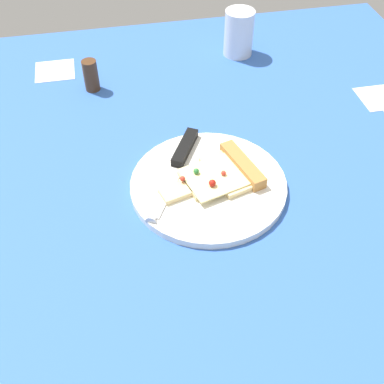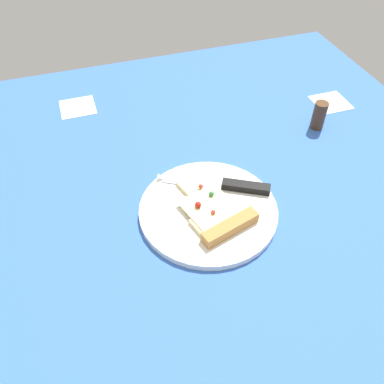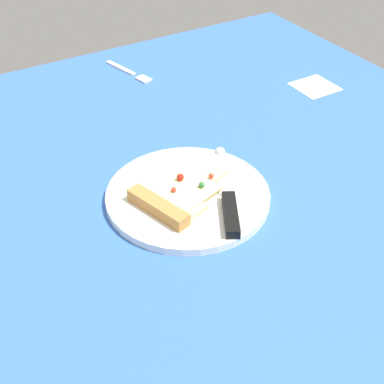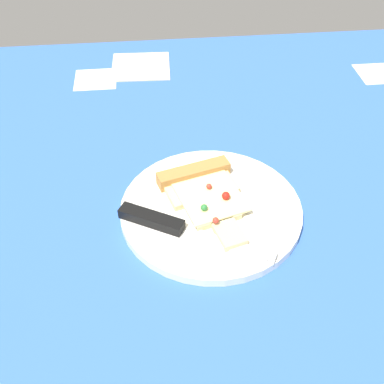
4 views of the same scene
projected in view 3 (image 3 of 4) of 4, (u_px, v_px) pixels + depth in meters
ground_plane at (200, 201)px, 96.63cm from camera, size 127.57×127.57×3.00cm
plate at (188, 196)px, 94.25cm from camera, size 27.84×27.84×1.40cm
pizza_slice at (177, 196)px, 91.84cm from camera, size 13.60×18.88×2.55cm
knife at (226, 198)px, 91.69cm from camera, size 21.98×13.53×2.45cm
fork at (130, 72)px, 132.35cm from camera, size 15.28×5.48×0.80cm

